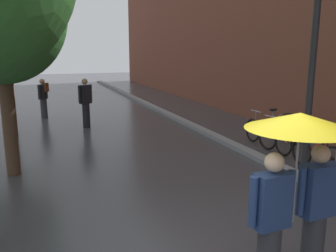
{
  "coord_description": "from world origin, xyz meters",
  "views": [
    {
      "loc": [
        -1.96,
        -3.25,
        2.72
      ],
      "look_at": [
        0.27,
        2.72,
        1.35
      ],
      "focal_mm": 37.91,
      "sensor_mm": 36.0,
      "label": 1
    }
  ],
  "objects_px": {
    "street_tree_2": "(3,24)",
    "street_lamp_post": "(312,74)",
    "parked_bicycle_2": "(299,140)",
    "couple_under_umbrella": "(297,172)",
    "parked_bicycle_1": "(319,149)",
    "pedestrian_walking_midground": "(85,102)",
    "parked_bicycle_3": "(281,134)",
    "parked_bicycle_4": "(267,128)",
    "pedestrian_walking_far": "(43,97)"
  },
  "relations": [
    {
      "from": "street_tree_2",
      "to": "street_lamp_post",
      "type": "bearing_deg",
      "value": -54.01
    },
    {
      "from": "parked_bicycle_2",
      "to": "couple_under_umbrella",
      "type": "relative_size",
      "value": 0.52
    },
    {
      "from": "parked_bicycle_1",
      "to": "couple_under_umbrella",
      "type": "height_order",
      "value": "couple_under_umbrella"
    },
    {
      "from": "street_tree_2",
      "to": "street_lamp_post",
      "type": "distance_m",
      "value": 9.21
    },
    {
      "from": "street_lamp_post",
      "to": "pedestrian_walking_midground",
      "type": "xyz_separation_m",
      "value": [
        -2.97,
        7.6,
        -1.38
      ]
    },
    {
      "from": "street_tree_2",
      "to": "parked_bicycle_3",
      "type": "xyz_separation_m",
      "value": [
        7.23,
        -4.35,
        -3.13
      ]
    },
    {
      "from": "parked_bicycle_4",
      "to": "couple_under_umbrella",
      "type": "xyz_separation_m",
      "value": [
        -3.91,
        -5.9,
        1.03
      ]
    },
    {
      "from": "parked_bicycle_4",
      "to": "street_lamp_post",
      "type": "distance_m",
      "value": 4.77
    },
    {
      "from": "parked_bicycle_2",
      "to": "couple_under_umbrella",
      "type": "height_order",
      "value": "couple_under_umbrella"
    },
    {
      "from": "parked_bicycle_1",
      "to": "pedestrian_walking_midground",
      "type": "height_order",
      "value": "pedestrian_walking_midground"
    },
    {
      "from": "parked_bicycle_4",
      "to": "street_lamp_post",
      "type": "height_order",
      "value": "street_lamp_post"
    },
    {
      "from": "pedestrian_walking_midground",
      "to": "pedestrian_walking_far",
      "type": "xyz_separation_m",
      "value": [
        -1.34,
        2.46,
        -0.07
      ]
    },
    {
      "from": "couple_under_umbrella",
      "to": "pedestrian_walking_midground",
      "type": "relative_size",
      "value": 1.18
    },
    {
      "from": "parked_bicycle_2",
      "to": "couple_under_umbrella",
      "type": "bearing_deg",
      "value": -131.41
    },
    {
      "from": "couple_under_umbrella",
      "to": "pedestrian_walking_far",
      "type": "relative_size",
      "value": 1.29
    },
    {
      "from": "parked_bicycle_1",
      "to": "parked_bicycle_4",
      "type": "height_order",
      "value": "same"
    },
    {
      "from": "pedestrian_walking_far",
      "to": "parked_bicycle_3",
      "type": "bearing_deg",
      "value": -48.67
    },
    {
      "from": "parked_bicycle_3",
      "to": "pedestrian_walking_far",
      "type": "bearing_deg",
      "value": 131.33
    },
    {
      "from": "pedestrian_walking_midground",
      "to": "pedestrian_walking_far",
      "type": "height_order",
      "value": "pedestrian_walking_midground"
    },
    {
      "from": "pedestrian_walking_midground",
      "to": "pedestrian_walking_far",
      "type": "bearing_deg",
      "value": 118.62
    },
    {
      "from": "street_tree_2",
      "to": "parked_bicycle_4",
      "type": "relative_size",
      "value": 4.51
    },
    {
      "from": "parked_bicycle_4",
      "to": "parked_bicycle_3",
      "type": "bearing_deg",
      "value": -98.03
    },
    {
      "from": "parked_bicycle_1",
      "to": "pedestrian_walking_far",
      "type": "distance_m",
      "value": 10.53
    },
    {
      "from": "street_tree_2",
      "to": "parked_bicycle_2",
      "type": "xyz_separation_m",
      "value": [
        7.27,
        -5.07,
        -3.13
      ]
    },
    {
      "from": "parked_bicycle_4",
      "to": "couple_under_umbrella",
      "type": "distance_m",
      "value": 7.16
    },
    {
      "from": "street_lamp_post",
      "to": "pedestrian_walking_far",
      "type": "xyz_separation_m",
      "value": [
        -4.31,
        10.06,
        -1.46
      ]
    },
    {
      "from": "parked_bicycle_2",
      "to": "pedestrian_walking_midground",
      "type": "xyz_separation_m",
      "value": [
        -4.87,
        5.28,
        0.55
      ]
    },
    {
      "from": "parked_bicycle_1",
      "to": "parked_bicycle_4",
      "type": "distance_m",
      "value": 2.4
    },
    {
      "from": "pedestrian_walking_far",
      "to": "pedestrian_walking_midground",
      "type": "bearing_deg",
      "value": -61.38
    },
    {
      "from": "parked_bicycle_1",
      "to": "parked_bicycle_4",
      "type": "bearing_deg",
      "value": 85.3
    },
    {
      "from": "couple_under_umbrella",
      "to": "pedestrian_walking_midground",
      "type": "bearing_deg",
      "value": 96.16
    },
    {
      "from": "street_tree_2",
      "to": "couple_under_umbrella",
      "type": "bearing_deg",
      "value": -69.94
    },
    {
      "from": "street_tree_2",
      "to": "parked_bicycle_1",
      "type": "height_order",
      "value": "street_tree_2"
    },
    {
      "from": "parked_bicycle_2",
      "to": "parked_bicycle_4",
      "type": "xyz_separation_m",
      "value": [
        0.08,
        1.56,
        0.0
      ]
    },
    {
      "from": "parked_bicycle_4",
      "to": "pedestrian_walking_midground",
      "type": "height_order",
      "value": "pedestrian_walking_midground"
    },
    {
      "from": "parked_bicycle_1",
      "to": "parked_bicycle_2",
      "type": "relative_size",
      "value": 1.03
    },
    {
      "from": "parked_bicycle_1",
      "to": "parked_bicycle_3",
      "type": "relative_size",
      "value": 0.95
    },
    {
      "from": "parked_bicycle_3",
      "to": "street_lamp_post",
      "type": "bearing_deg",
      "value": -121.5
    },
    {
      "from": "street_tree_2",
      "to": "couple_under_umbrella",
      "type": "distance_m",
      "value": 10.24
    },
    {
      "from": "street_tree_2",
      "to": "couple_under_umbrella",
      "type": "relative_size",
      "value": 2.41
    },
    {
      "from": "street_lamp_post",
      "to": "couple_under_umbrella",
      "type": "bearing_deg",
      "value": -133.7
    },
    {
      "from": "parked_bicycle_2",
      "to": "parked_bicycle_1",
      "type": "bearing_deg",
      "value": -97.72
    },
    {
      "from": "pedestrian_walking_midground",
      "to": "street_tree_2",
      "type": "bearing_deg",
      "value": -174.92
    },
    {
      "from": "couple_under_umbrella",
      "to": "parked_bicycle_1",
      "type": "bearing_deg",
      "value": 43.35
    },
    {
      "from": "parked_bicycle_1",
      "to": "pedestrian_walking_midground",
      "type": "distance_m",
      "value": 7.77
    },
    {
      "from": "parked_bicycle_1",
      "to": "street_tree_2",
      "type": "bearing_deg",
      "value": 140.48
    },
    {
      "from": "street_tree_2",
      "to": "parked_bicycle_3",
      "type": "height_order",
      "value": "street_tree_2"
    },
    {
      "from": "parked_bicycle_2",
      "to": "pedestrian_walking_far",
      "type": "height_order",
      "value": "pedestrian_walking_far"
    },
    {
      "from": "street_tree_2",
      "to": "pedestrian_walking_midground",
      "type": "relative_size",
      "value": 2.84
    },
    {
      "from": "parked_bicycle_2",
      "to": "parked_bicycle_4",
      "type": "height_order",
      "value": "same"
    }
  ]
}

